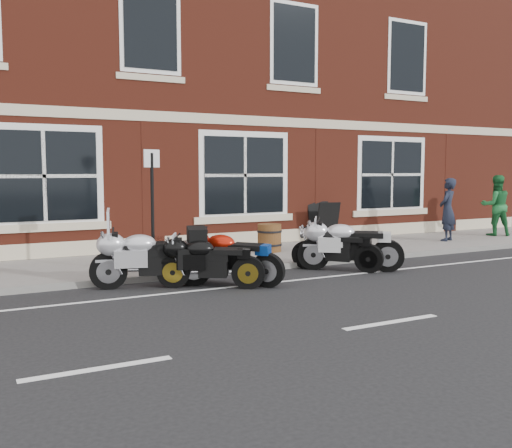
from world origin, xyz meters
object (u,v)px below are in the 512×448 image
object	(u,v)px
a_board_sign	(323,221)
moto_naked_black	(335,247)
moto_sport_black	(209,260)
moto_sport_red	(230,255)
pedestrian_right	(496,205)
parking_sign	(152,202)
barrel_planter	(269,238)
moto_touring_silver	(148,255)
pedestrian_left	(448,210)
moto_sport_silver	(348,244)

from	to	relation	value
a_board_sign	moto_naked_black	bearing A→B (deg)	-117.45
moto_sport_black	moto_sport_red	bearing A→B (deg)	-40.57
moto_naked_black	pedestrian_right	bearing A→B (deg)	-22.92
moto_naked_black	a_board_sign	size ratio (longest dim) A/B	1.43
pedestrian_right	parking_sign	distance (m)	11.29
moto_sport_red	barrel_planter	bearing A→B (deg)	10.11
pedestrian_right	a_board_sign	xyz separation A→B (m)	(-5.44, 1.26, -0.36)
moto_sport_black	parking_sign	world-z (taller)	parking_sign
moto_sport_red	moto_naked_black	distance (m)	2.58
moto_touring_silver	moto_sport_red	bearing A→B (deg)	-91.19
moto_sport_black	pedestrian_left	bearing A→B (deg)	-42.44
pedestrian_right	a_board_sign	size ratio (longest dim) A/B	1.65
moto_touring_silver	pedestrian_left	distance (m)	9.39
pedestrian_left	pedestrian_right	world-z (taller)	pedestrian_right
moto_sport_black	pedestrian_right	size ratio (longest dim) A/B	0.93
moto_touring_silver	pedestrian_left	xyz separation A→B (m)	(9.21, 1.77, 0.42)
pedestrian_right	parking_sign	xyz separation A→B (m)	(-11.20, -1.39, 0.45)
moto_naked_black	parking_sign	distance (m)	3.90
barrel_planter	moto_sport_red	bearing A→B (deg)	-130.94
pedestrian_right	a_board_sign	distance (m)	5.60
moto_sport_red	pedestrian_left	xyz separation A→B (m)	(7.77, 2.19, 0.47)
moto_naked_black	pedestrian_left	distance (m)	5.57
moto_touring_silver	moto_naked_black	world-z (taller)	moto_touring_silver
pedestrian_left	a_board_sign	distance (m)	3.51
moto_sport_silver	pedestrian_left	world-z (taller)	pedestrian_left
moto_sport_silver	moto_naked_black	xyz separation A→B (m)	(-0.23, 0.15, -0.06)
moto_touring_silver	pedestrian_right	bearing A→B (deg)	-64.96
moto_sport_black	moto_sport_silver	world-z (taller)	moto_sport_silver
parking_sign	barrel_planter	bearing A→B (deg)	10.77
barrel_planter	moto_touring_silver	bearing A→B (deg)	-149.08
a_board_sign	pedestrian_right	bearing A→B (deg)	-9.49
moto_naked_black	pedestrian_left	bearing A→B (deg)	-19.07
moto_naked_black	pedestrian_right	size ratio (longest dim) A/B	0.87
moto_sport_red	parking_sign	size ratio (longest dim) A/B	0.71
moto_sport_silver	parking_sign	distance (m)	4.13
pedestrian_left	moto_naked_black	bearing A→B (deg)	-6.17
moto_sport_red	barrel_planter	distance (m)	3.52
moto_touring_silver	pedestrian_right	size ratio (longest dim) A/B	1.16
moto_sport_silver	a_board_sign	bearing A→B (deg)	10.31
moto_touring_silver	moto_sport_silver	distance (m)	4.24
parking_sign	pedestrian_left	bearing A→B (deg)	-6.78
pedestrian_left	barrel_planter	size ratio (longest dim) A/B	2.62
moto_touring_silver	parking_sign	size ratio (longest dim) A/B	0.90
moto_sport_red	moto_naked_black	bearing A→B (deg)	-32.54
moto_touring_silver	pedestrian_right	distance (m)	11.71
moto_sport_black	moto_naked_black	xyz separation A→B (m)	(3.06, 0.45, 0.01)
moto_touring_silver	moto_sport_black	world-z (taller)	moto_touring_silver
moto_sport_black	pedestrian_left	size ratio (longest dim) A/B	0.97
moto_sport_silver	a_board_sign	size ratio (longest dim) A/B	1.65
a_board_sign	parking_sign	distance (m)	6.39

